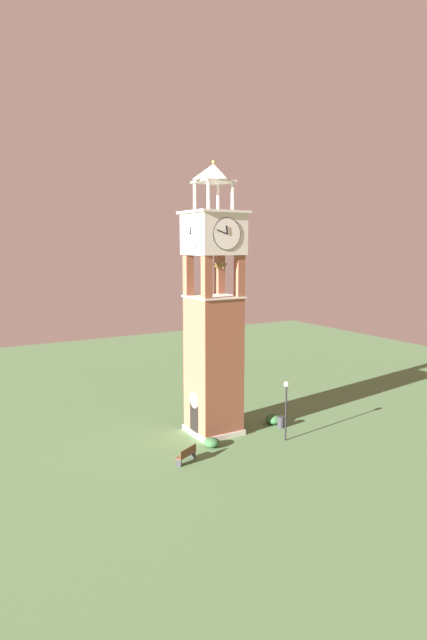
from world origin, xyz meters
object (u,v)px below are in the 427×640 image
object	(u,v)px
clock_tower	(213,325)
trash_bin	(281,422)
park_bench	(187,455)
lamp_post	(286,400)

from	to	relation	value
clock_tower	trash_bin	bearing A→B (deg)	70.22
clock_tower	park_bench	bearing A→B (deg)	-48.39
park_bench	lamp_post	xyz separation A→B (m)	(0.25, 7.42, 2.33)
lamp_post	trash_bin	bearing A→B (deg)	148.64
lamp_post	trash_bin	distance (m)	3.49
lamp_post	park_bench	bearing A→B (deg)	-91.95
lamp_post	trash_bin	world-z (taller)	lamp_post
clock_tower	lamp_post	xyz separation A→B (m)	(3.84, 3.38, -4.87)
lamp_post	clock_tower	bearing A→B (deg)	-138.59
clock_tower	trash_bin	world-z (taller)	clock_tower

